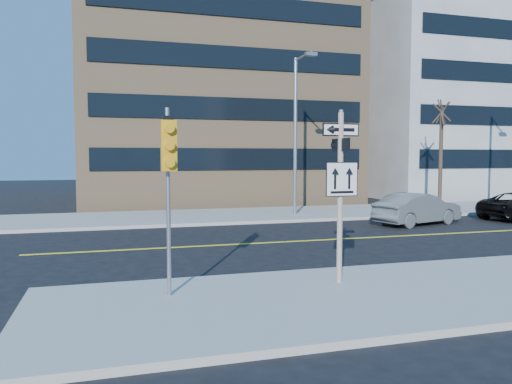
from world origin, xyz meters
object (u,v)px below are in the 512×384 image
object	(u,v)px
traffic_signal	(169,161)
streetlight_a	(297,125)
sign_pole	(340,186)
parked_car_b	(417,209)
street_tree_west	(442,115)

from	to	relation	value
traffic_signal	streetlight_a	bearing A→B (deg)	59.20
sign_pole	parked_car_b	bearing A→B (deg)	47.67
sign_pole	street_tree_west	xyz separation A→B (m)	(13.00, 13.81, 3.09)
sign_pole	street_tree_west	distance (m)	19.22
sign_pole	parked_car_b	world-z (taller)	sign_pole
traffic_signal	street_tree_west	bearing A→B (deg)	39.39
sign_pole	parked_car_b	xyz separation A→B (m)	(8.40, 9.23, -1.70)
streetlight_a	parked_car_b	bearing A→B (deg)	-42.57
sign_pole	street_tree_west	size ratio (longest dim) A/B	0.64
traffic_signal	street_tree_west	distance (m)	22.14
sign_pole	streetlight_a	bearing A→B (deg)	73.23
sign_pole	traffic_signal	xyz separation A→B (m)	(-4.00, -0.15, 0.59)
streetlight_a	street_tree_west	distance (m)	9.05
traffic_signal	streetlight_a	world-z (taller)	streetlight_a
parked_car_b	streetlight_a	distance (m)	7.21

